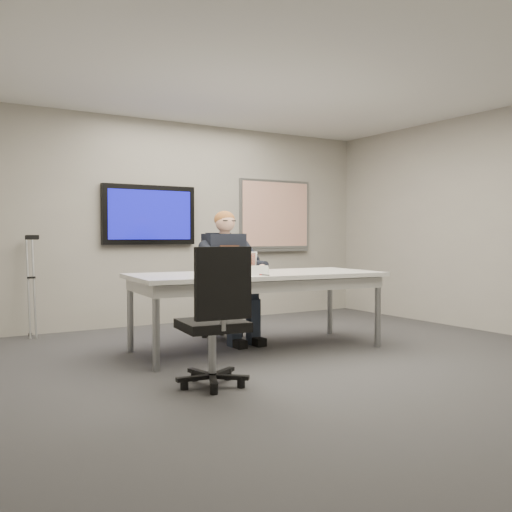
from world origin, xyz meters
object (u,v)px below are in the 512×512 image
office_chair_near (215,344)px  seated_person (232,289)px  laptop (247,266)px  office_chair_far (221,309)px  conference_table (257,282)px

office_chair_near → seated_person: 2.02m
laptop → office_chair_near: bearing=-109.0°
office_chair_far → conference_table: bearing=-83.3°
conference_table → laptop: laptop is taller
office_chair_near → conference_table: bearing=-127.7°
office_chair_near → seated_person: size_ratio=0.75×
office_chair_far → office_chair_near: office_chair_near is taller
office_chair_far → seated_person: size_ratio=0.72×
office_chair_far → laptop: size_ratio=2.87×
conference_table → laptop: size_ratio=7.26×
seated_person → office_chair_near: bearing=-120.9°
conference_table → laptop: 0.31m
office_chair_near → seated_person: (1.09, 1.68, 0.26)m
conference_table → office_chair_far: bearing=94.5°
conference_table → office_chair_near: (-1.09, -1.13, -0.37)m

